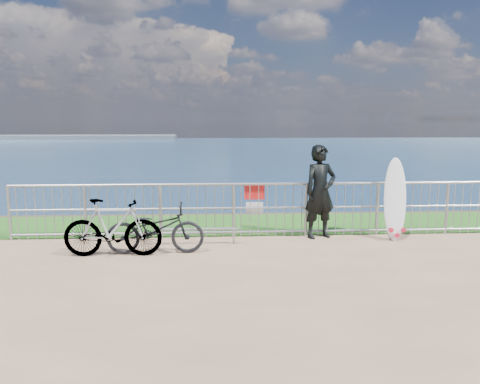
{
  "coord_description": "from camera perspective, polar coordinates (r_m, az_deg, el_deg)",
  "views": [
    {
      "loc": [
        -0.91,
        -7.82,
        2.42
      ],
      "look_at": [
        -0.4,
        1.2,
        1.0
      ],
      "focal_mm": 35.0,
      "sensor_mm": 36.0,
      "label": 1
    }
  ],
  "objects": [
    {
      "name": "railing",
      "position": [
        9.64,
        2.32,
        -2.08
      ],
      "size": [
        10.06,
        0.1,
        1.13
      ],
      "color": "#93969B",
      "rests_on": "ground"
    },
    {
      "name": "grass_strip",
      "position": [
        10.83,
        1.64,
        -3.93
      ],
      "size": [
        120.0,
        120.0,
        0.0
      ],
      "primitive_type": "plane",
      "color": "#1E5717",
      "rests_on": "ground"
    },
    {
      "name": "surfboard",
      "position": [
        9.87,
        18.38,
        -1.18
      ],
      "size": [
        0.5,
        0.46,
        1.66
      ],
      "color": "white",
      "rests_on": "ground"
    },
    {
      "name": "bicycle_near",
      "position": [
        8.58,
        -10.28,
        -4.43
      ],
      "size": [
        1.76,
        0.66,
        0.92
      ],
      "primitive_type": "imported",
      "rotation": [
        0.0,
        0.0,
        1.6
      ],
      "color": "black",
      "rests_on": "ground"
    },
    {
      "name": "seascape",
      "position": [
        161.23,
        -18.79,
        6.15
      ],
      "size": [
        260.0,
        260.0,
        5.0
      ],
      "color": "brown",
      "rests_on": "ground"
    },
    {
      "name": "surfer",
      "position": [
        9.63,
        9.75,
        0.03
      ],
      "size": [
        0.8,
        0.66,
        1.9
      ],
      "primitive_type": "imported",
      "rotation": [
        0.0,
        0.0,
        0.33
      ],
      "color": "black",
      "rests_on": "ground"
    },
    {
      "name": "bicycle_far",
      "position": [
        8.56,
        -15.27,
        -4.22
      ],
      "size": [
        1.73,
        0.52,
        1.04
      ],
      "primitive_type": "imported",
      "rotation": [
        0.0,
        0.0,
        1.55
      ],
      "color": "black",
      "rests_on": "ground"
    },
    {
      "name": "bike_rack",
      "position": [
        9.08,
        -5.27,
        -4.74
      ],
      "size": [
        1.62,
        0.05,
        0.34
      ],
      "color": "#93969B",
      "rests_on": "ground"
    }
  ]
}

